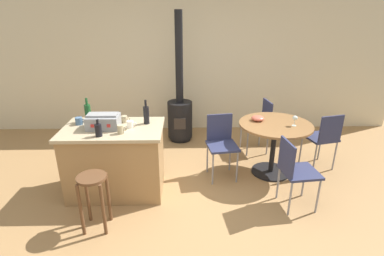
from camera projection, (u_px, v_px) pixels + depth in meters
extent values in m
plane|color=#A37A4C|center=(190.00, 209.00, 3.60)|extent=(8.80, 8.80, 0.00)
cube|color=beige|center=(187.00, 60.00, 5.60)|extent=(8.00, 0.10, 2.70)
cube|color=#A37A4C|center=(116.00, 161.00, 3.82)|extent=(1.16, 0.71, 0.85)
cube|color=tan|center=(113.00, 129.00, 3.66)|extent=(1.22, 0.77, 0.04)
cylinder|color=brown|center=(108.00, 197.00, 3.30)|extent=(0.04, 0.04, 0.61)
cylinder|color=brown|center=(88.00, 197.00, 3.29)|extent=(0.04, 0.04, 0.61)
cylinder|color=brown|center=(81.00, 210.00, 3.08)|extent=(0.04, 0.04, 0.61)
cylinder|color=brown|center=(103.00, 210.00, 3.09)|extent=(0.04, 0.04, 0.61)
cylinder|color=brown|center=(91.00, 178.00, 3.07)|extent=(0.31, 0.31, 0.03)
cylinder|color=black|center=(270.00, 172.00, 4.40)|extent=(0.55, 0.55, 0.02)
cylinder|color=black|center=(273.00, 150.00, 4.27)|extent=(0.07, 0.07, 0.74)
cylinder|color=olive|center=(276.00, 125.00, 4.12)|extent=(1.00, 1.00, 0.03)
cube|color=navy|center=(255.00, 125.00, 4.91)|extent=(0.45, 0.45, 0.03)
cube|color=navy|center=(267.00, 113.00, 4.86)|extent=(0.07, 0.36, 0.40)
cylinder|color=gray|center=(267.00, 142.00, 4.87)|extent=(0.02, 0.02, 0.45)
cylinder|color=gray|center=(260.00, 134.00, 5.18)|extent=(0.02, 0.02, 0.45)
cylinder|color=gray|center=(241.00, 135.00, 5.13)|extent=(0.02, 0.02, 0.45)
cylinder|color=gray|center=(247.00, 143.00, 4.82)|extent=(0.02, 0.02, 0.45)
cube|color=navy|center=(222.00, 146.00, 4.11)|extent=(0.45, 0.45, 0.03)
cube|color=navy|center=(219.00, 128.00, 4.21)|extent=(0.36, 0.08, 0.40)
cylinder|color=gray|center=(230.00, 156.00, 4.38)|extent=(0.02, 0.02, 0.47)
cylinder|color=gray|center=(207.00, 158.00, 4.33)|extent=(0.02, 0.02, 0.47)
cylinder|color=gray|center=(213.00, 169.00, 4.02)|extent=(0.02, 0.02, 0.47)
cylinder|color=gray|center=(237.00, 167.00, 4.07)|extent=(0.02, 0.02, 0.47)
cube|color=navy|center=(300.00, 172.00, 3.50)|extent=(0.44, 0.44, 0.03)
cube|color=navy|center=(287.00, 158.00, 3.40)|extent=(0.07, 0.36, 0.40)
cylinder|color=gray|center=(278.00, 183.00, 3.72)|extent=(0.02, 0.02, 0.45)
cylinder|color=gray|center=(290.00, 199.00, 3.41)|extent=(0.02, 0.02, 0.45)
cylinder|color=gray|center=(318.00, 196.00, 3.45)|extent=(0.02, 0.02, 0.45)
cylinder|color=gray|center=(304.00, 181.00, 3.77)|extent=(0.02, 0.02, 0.45)
cube|color=navy|center=(320.00, 137.00, 4.41)|extent=(0.48, 0.48, 0.03)
cube|color=navy|center=(331.00, 129.00, 4.17)|extent=(0.36, 0.11, 0.40)
cylinder|color=gray|center=(315.00, 159.00, 4.31)|extent=(0.02, 0.02, 0.46)
cylinder|color=gray|center=(335.00, 156.00, 4.39)|extent=(0.02, 0.02, 0.46)
cylinder|color=gray|center=(320.00, 146.00, 4.70)|extent=(0.02, 0.02, 0.46)
cylinder|color=gray|center=(301.00, 149.00, 4.61)|extent=(0.02, 0.02, 0.46)
cylinder|color=black|center=(180.00, 138.00, 5.51)|extent=(0.37, 0.37, 0.06)
cylinder|color=black|center=(180.00, 119.00, 5.38)|extent=(0.44, 0.44, 0.66)
cube|color=#2D2826|center=(180.00, 124.00, 5.17)|extent=(0.20, 0.02, 0.20)
cylinder|color=black|center=(179.00, 58.00, 4.98)|extent=(0.13, 0.13, 1.52)
cube|color=gray|center=(103.00, 122.00, 3.62)|extent=(0.38, 0.26, 0.16)
cube|color=gray|center=(103.00, 115.00, 3.59)|extent=(0.36, 0.16, 0.02)
cube|color=red|center=(92.00, 126.00, 3.49)|extent=(0.04, 0.01, 0.04)
cube|color=red|center=(109.00, 126.00, 3.49)|extent=(0.04, 0.01, 0.04)
cylinder|color=#194C23|center=(88.00, 113.00, 3.83)|extent=(0.08, 0.08, 0.22)
cylinder|color=#194C23|center=(86.00, 101.00, 3.77)|extent=(0.03, 0.03, 0.09)
cylinder|color=black|center=(98.00, 130.00, 3.38)|extent=(0.08, 0.08, 0.15)
cylinder|color=black|center=(97.00, 122.00, 3.35)|extent=(0.03, 0.03, 0.06)
cylinder|color=black|center=(146.00, 115.00, 3.75)|extent=(0.07, 0.07, 0.22)
cylinder|color=black|center=(146.00, 103.00, 3.69)|extent=(0.03, 0.03, 0.09)
cylinder|color=white|center=(130.00, 124.00, 3.65)|extent=(0.08, 0.08, 0.08)
torus|color=white|center=(134.00, 124.00, 3.65)|extent=(0.05, 0.01, 0.05)
cylinder|color=tan|center=(124.00, 119.00, 3.81)|extent=(0.07, 0.07, 0.09)
torus|color=tan|center=(128.00, 119.00, 3.81)|extent=(0.05, 0.01, 0.05)
cylinder|color=#4C7099|center=(79.00, 121.00, 3.74)|extent=(0.09, 0.09, 0.09)
torus|color=#4C7099|center=(83.00, 121.00, 3.74)|extent=(0.05, 0.01, 0.05)
cylinder|color=tan|center=(121.00, 129.00, 3.46)|extent=(0.07, 0.07, 0.10)
torus|color=tan|center=(125.00, 129.00, 3.46)|extent=(0.05, 0.01, 0.05)
cylinder|color=silver|center=(294.00, 126.00, 4.04)|extent=(0.06, 0.06, 0.00)
cylinder|color=silver|center=(294.00, 123.00, 4.03)|extent=(0.01, 0.01, 0.08)
ellipsoid|color=silver|center=(295.00, 118.00, 4.00)|extent=(0.07, 0.07, 0.06)
ellipsoid|color=#DB6651|center=(258.00, 118.00, 4.22)|extent=(0.18, 0.18, 0.07)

